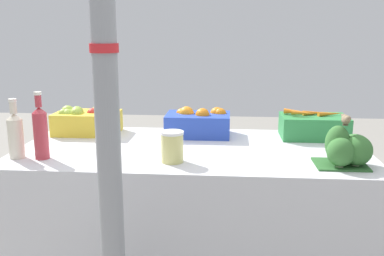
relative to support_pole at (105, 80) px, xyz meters
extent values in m
cube|color=silver|center=(0.23, 0.68, -0.83)|extent=(1.73, 0.85, 0.83)
cylinder|color=gray|center=(0.00, 0.00, 0.00)|extent=(0.09, 0.09, 2.49)
cylinder|color=red|center=(0.00, 0.00, 0.10)|extent=(0.10, 0.10, 0.03)
cube|color=gold|center=(-0.39, 0.93, -0.35)|extent=(0.35, 0.24, 0.12)
sphere|color=red|center=(-0.35, 0.93, -0.30)|extent=(0.07, 0.07, 0.07)
sphere|color=red|center=(-0.25, 1.01, -0.30)|extent=(0.07, 0.07, 0.07)
sphere|color=#9EBC42|center=(-0.30, 0.92, -0.30)|extent=(0.08, 0.08, 0.08)
sphere|color=#9EBC42|center=(-0.28, 0.99, -0.30)|extent=(0.07, 0.07, 0.07)
sphere|color=#9EBC42|center=(-0.43, 0.89, -0.29)|extent=(0.07, 0.07, 0.07)
sphere|color=#9EBC42|center=(-0.48, 0.89, -0.30)|extent=(0.08, 0.08, 0.08)
sphere|color=#9EBC42|center=(-0.51, 0.89, -0.30)|extent=(0.06, 0.06, 0.06)
sphere|color=#9EBC42|center=(-0.50, 0.93, -0.29)|extent=(0.08, 0.08, 0.08)
sphere|color=#9EBC42|center=(-0.31, 0.96, -0.30)|extent=(0.07, 0.07, 0.07)
sphere|color=#9EBC42|center=(-0.35, 1.00, -0.30)|extent=(0.07, 0.07, 0.07)
sphere|color=#9EBC42|center=(-0.44, 0.91, -0.29)|extent=(0.08, 0.08, 0.08)
sphere|color=red|center=(-0.52, 0.96, -0.30)|extent=(0.07, 0.07, 0.07)
cube|color=#2847B7|center=(0.24, 0.93, -0.35)|extent=(0.35, 0.24, 0.12)
sphere|color=orange|center=(0.37, 0.97, -0.30)|extent=(0.07, 0.07, 0.07)
sphere|color=orange|center=(0.37, 0.96, -0.30)|extent=(0.07, 0.07, 0.07)
sphere|color=orange|center=(0.35, 0.98, -0.30)|extent=(0.08, 0.08, 0.08)
sphere|color=orange|center=(0.18, 0.95, -0.30)|extent=(0.08, 0.08, 0.08)
sphere|color=orange|center=(0.27, 0.90, -0.29)|extent=(0.08, 0.08, 0.08)
sphere|color=orange|center=(0.15, 0.97, -0.30)|extent=(0.07, 0.07, 0.07)
cube|color=#2D8442|center=(0.88, 0.93, -0.35)|extent=(0.35, 0.24, 0.12)
cone|color=orange|center=(0.97, 0.94, -0.28)|extent=(0.15, 0.07, 0.03)
cone|color=orange|center=(0.88, 0.96, -0.28)|extent=(0.14, 0.06, 0.03)
cone|color=orange|center=(0.79, 0.94, -0.27)|extent=(0.14, 0.07, 0.03)
cone|color=orange|center=(0.81, 0.90, -0.27)|extent=(0.13, 0.05, 0.02)
cone|color=orange|center=(0.85, 0.97, -0.28)|extent=(0.12, 0.04, 0.02)
cone|color=orange|center=(0.89, 0.97, -0.28)|extent=(0.13, 0.07, 0.02)
cube|color=#2D602D|center=(0.90, 0.44, -0.41)|extent=(0.22, 0.18, 0.01)
ellipsoid|color=#387033|center=(0.88, 0.44, -0.32)|extent=(0.11, 0.11, 0.16)
cylinder|color=#B2C693|center=(0.88, 0.44, -0.39)|extent=(0.03, 0.03, 0.02)
ellipsoid|color=#427F3D|center=(0.96, 0.45, -0.33)|extent=(0.13, 0.13, 0.11)
cylinder|color=#B2C693|center=(0.96, 0.45, -0.39)|extent=(0.03, 0.03, 0.02)
ellipsoid|color=#387033|center=(0.96, 0.42, -0.34)|extent=(0.13, 0.13, 0.13)
cylinder|color=#B2C693|center=(0.96, 0.42, -0.39)|extent=(0.03, 0.03, 0.02)
ellipsoid|color=#387033|center=(0.89, 0.39, -0.34)|extent=(0.12, 0.12, 0.12)
cylinder|color=#B2C693|center=(0.89, 0.39, -0.39)|extent=(0.03, 0.03, 0.02)
cylinder|color=beige|center=(-0.56, 0.43, -0.32)|extent=(0.07, 0.07, 0.18)
cone|color=beige|center=(-0.56, 0.43, -0.22)|extent=(0.07, 0.07, 0.03)
cylinder|color=beige|center=(-0.56, 0.43, -0.18)|extent=(0.03, 0.03, 0.05)
cylinder|color=silver|center=(-0.56, 0.43, -0.15)|extent=(0.04, 0.04, 0.01)
cylinder|color=#B2333D|center=(-0.44, 0.43, -0.31)|extent=(0.06, 0.06, 0.21)
cone|color=#B2333D|center=(-0.44, 0.43, -0.19)|extent=(0.06, 0.06, 0.03)
cylinder|color=#B2333D|center=(-0.44, 0.43, -0.15)|extent=(0.03, 0.03, 0.05)
cylinder|color=silver|center=(-0.44, 0.43, -0.11)|extent=(0.03, 0.03, 0.01)
cylinder|color=#D1CC75|center=(0.17, 0.43, -0.35)|extent=(0.10, 0.10, 0.13)
cylinder|color=white|center=(0.17, 0.43, -0.28)|extent=(0.10, 0.10, 0.01)
cube|color=#4C3D2D|center=(0.91, 0.45, -0.23)|extent=(0.02, 0.02, 0.01)
ellipsoid|color=#7A664C|center=(0.91, 0.45, -0.21)|extent=(0.04, 0.07, 0.04)
sphere|color=#897556|center=(0.91, 0.41, -0.20)|extent=(0.03, 0.03, 0.03)
cone|color=#4C3D28|center=(0.91, 0.39, -0.20)|extent=(0.01, 0.01, 0.01)
cube|color=#7A664C|center=(0.92, 0.50, -0.21)|extent=(0.02, 0.04, 0.01)
camera|label=1|loc=(0.40, -1.39, 0.16)|focal=40.00mm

